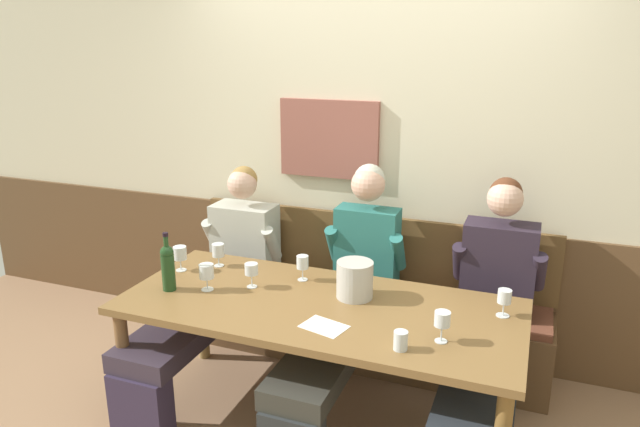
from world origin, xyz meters
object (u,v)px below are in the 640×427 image
object	(u,v)px
wine_bottle_amber_mid	(168,266)
wine_glass_left_end	(207,273)
wine_glass_right_end	(442,320)
person_center_left_seat	(490,319)
ice_bucket	(355,280)
wall_bench	(360,318)
wine_glass_center_front	(218,251)
wine_glass_near_bucket	(302,263)
person_right_seat	(347,296)
person_center_right_seat	(216,279)
water_tumbler_center	(401,340)
wine_glass_by_bottle	(504,297)
wine_glass_mid_right	(251,270)
dining_table	(319,317)
wine_glass_mid_left	(180,254)

from	to	relation	value
wine_bottle_amber_mid	wine_glass_left_end	bearing A→B (deg)	20.58
wine_bottle_amber_mid	wine_glass_right_end	bearing A→B (deg)	-1.43
person_center_left_seat	ice_bucket	distance (m)	0.75
wine_glass_left_end	wine_glass_right_end	distance (m)	1.29
wine_bottle_amber_mid	wine_glass_left_end	xyz separation A→B (m)	(0.19, 0.07, -0.04)
ice_bucket	wine_glass_right_end	bearing A→B (deg)	-31.30
wall_bench	wine_bottle_amber_mid	xyz separation A→B (m)	(-0.82, -0.89, 0.59)
wine_bottle_amber_mid	wine_glass_left_end	distance (m)	0.21
wall_bench	wine_glass_center_front	bearing A→B (deg)	-146.91
wine_glass_center_front	wine_glass_near_bucket	size ratio (longest dim) A/B	0.96
person_right_seat	wine_glass_right_end	size ratio (longest dim) A/B	9.30
wine_glass_center_front	wine_glass_right_end	bearing A→B (deg)	-17.15
wine_glass_left_end	person_center_left_seat	bearing A→B (deg)	15.86
person_center_right_seat	wine_glass_center_front	bearing A→B (deg)	-47.76
person_center_right_seat	person_right_seat	xyz separation A→B (m)	(0.86, -0.01, 0.03)
water_tumbler_center	person_center_right_seat	bearing A→B (deg)	153.85
wine_glass_by_bottle	wine_glass_mid_right	distance (m)	1.33
wine_bottle_amber_mid	wine_glass_right_end	world-z (taller)	wine_bottle_amber_mid
wall_bench	person_center_left_seat	world-z (taller)	person_center_left_seat
dining_table	person_right_seat	xyz separation A→B (m)	(0.04, 0.34, -0.03)
wine_glass_by_bottle	wine_glass_mid_left	world-z (taller)	wine_glass_mid_left
person_center_right_seat	wine_glass_near_bucket	world-z (taller)	person_center_right_seat
person_center_left_seat	wine_glass_right_end	bearing A→B (deg)	-108.41
wine_glass_center_front	wine_glass_near_bucket	distance (m)	0.55
wine_glass_near_bucket	person_center_right_seat	bearing A→B (deg)	171.21
wine_bottle_amber_mid	person_right_seat	bearing A→B (deg)	28.81
wine_glass_left_end	wine_glass_mid_right	size ratio (longest dim) A/B	1.07
person_right_seat	wine_glass_by_bottle	distance (m)	0.90
dining_table	ice_bucket	size ratio (longest dim) A/B	10.46
wine_glass_mid_right	wine_glass_near_bucket	bearing A→B (deg)	40.28
wine_glass_near_bucket	wine_bottle_amber_mid	bearing A→B (deg)	-148.60
wine_glass_mid_right	ice_bucket	bearing A→B (deg)	8.06
person_center_right_seat	wine_glass_mid_right	size ratio (longest dim) A/B	10.02
person_center_right_seat	wine_glass_center_front	xyz separation A→B (m)	(0.07, -0.08, 0.23)
wine_bottle_amber_mid	wine_glass_near_bucket	size ratio (longest dim) A/B	2.25
wine_glass_left_end	wine_glass_mid_left	xyz separation A→B (m)	(-0.29, 0.18, 0.00)
ice_bucket	wine_glass_mid_left	size ratio (longest dim) A/B	1.33
dining_table	water_tumbler_center	world-z (taller)	water_tumbler_center
wall_bench	person_center_right_seat	world-z (taller)	person_center_right_seat
wine_glass_left_end	ice_bucket	bearing A→B (deg)	14.48
wine_glass_left_end	wine_glass_center_front	distance (m)	0.35
wine_bottle_amber_mid	wine_glass_mid_left	world-z (taller)	wine_bottle_amber_mid
wall_bench	water_tumbler_center	xyz separation A→B (m)	(0.50, -1.06, 0.49)
person_right_seat	wine_glass_near_bucket	world-z (taller)	person_right_seat
person_center_right_seat	wine_glass_right_end	bearing A→B (deg)	-19.22
person_center_right_seat	wine_glass_near_bucket	bearing A→B (deg)	-8.79
person_center_left_seat	dining_table	bearing A→B (deg)	-156.83
wall_bench	ice_bucket	size ratio (longest dim) A/B	11.98
wall_bench	wine_glass_right_end	bearing A→B (deg)	-54.45
wall_bench	wine_glass_right_end	world-z (taller)	wall_bench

